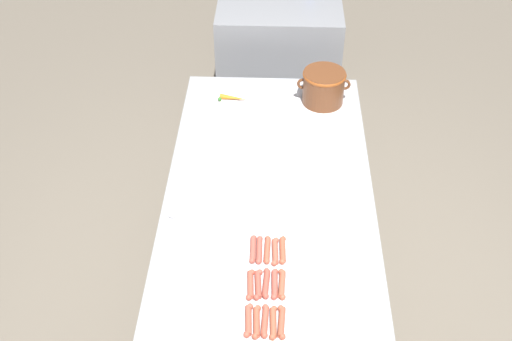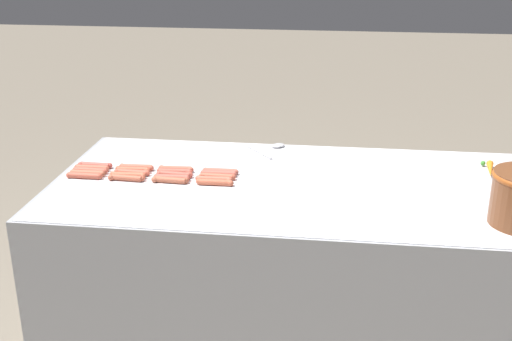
% 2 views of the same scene
% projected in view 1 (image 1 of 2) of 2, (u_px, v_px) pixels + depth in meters
% --- Properties ---
extents(ground_plane, '(20.00, 20.00, 0.00)m').
position_uv_depth(ground_plane, '(267.00, 301.00, 3.69)').
color(ground_plane, '#756B5B').
extents(griddle_counter, '(1.05, 2.16, 0.85)m').
position_uv_depth(griddle_counter, '(268.00, 252.00, 3.41)').
color(griddle_counter, '#9EA0A5').
rests_on(griddle_counter, ground_plane).
extents(back_cabinet, '(0.86, 0.90, 1.04)m').
position_uv_depth(back_cabinet, '(278.00, 60.00, 4.73)').
color(back_cabinet, gray).
rests_on(back_cabinet, ground_plane).
extents(hot_dog_1, '(0.03, 0.16, 0.03)m').
position_uv_depth(hot_dog_1, '(248.00, 320.00, 2.55)').
color(hot_dog_1, '#BA5742').
rests_on(hot_dog_1, griddle_counter).
extents(hot_dog_2, '(0.03, 0.16, 0.03)m').
position_uv_depth(hot_dog_2, '(250.00, 285.00, 2.69)').
color(hot_dog_2, '#B95440').
rests_on(hot_dog_2, griddle_counter).
extents(hot_dog_3, '(0.03, 0.16, 0.03)m').
position_uv_depth(hot_dog_3, '(253.00, 249.00, 2.84)').
color(hot_dog_3, '#B25647').
rests_on(hot_dog_3, griddle_counter).
extents(hot_dog_5, '(0.03, 0.16, 0.03)m').
position_uv_depth(hot_dog_5, '(257.00, 322.00, 2.55)').
color(hot_dog_5, '#BA583F').
rests_on(hot_dog_5, griddle_counter).
extents(hot_dog_6, '(0.04, 0.16, 0.03)m').
position_uv_depth(hot_dog_6, '(258.00, 285.00, 2.69)').
color(hot_dog_6, '#B45242').
rests_on(hot_dog_6, griddle_counter).
extents(hot_dog_7, '(0.03, 0.16, 0.03)m').
position_uv_depth(hot_dog_7, '(259.00, 250.00, 2.84)').
color(hot_dog_7, '#B75446').
rests_on(hot_dog_7, griddle_counter).
extents(hot_dog_9, '(0.03, 0.16, 0.03)m').
position_uv_depth(hot_dog_9, '(265.00, 321.00, 2.55)').
color(hot_dog_9, '#BE5742').
rests_on(hot_dog_9, griddle_counter).
extents(hot_dog_10, '(0.03, 0.16, 0.03)m').
position_uv_depth(hot_dog_10, '(266.00, 283.00, 2.70)').
color(hot_dog_10, '#B55041').
rests_on(hot_dog_10, griddle_counter).
extents(hot_dog_11, '(0.03, 0.16, 0.03)m').
position_uv_depth(hot_dog_11, '(267.00, 250.00, 2.84)').
color(hot_dog_11, '#BA5840').
rests_on(hot_dog_11, griddle_counter).
extents(hot_dog_13, '(0.03, 0.16, 0.03)m').
position_uv_depth(hot_dog_13, '(273.00, 323.00, 2.54)').
color(hot_dog_13, '#B75B40').
rests_on(hot_dog_13, griddle_counter).
extents(hot_dog_14, '(0.03, 0.16, 0.03)m').
position_uv_depth(hot_dog_14, '(275.00, 284.00, 2.69)').
color(hot_dog_14, '#B95445').
rests_on(hot_dog_14, griddle_counter).
extents(hot_dog_15, '(0.03, 0.16, 0.03)m').
position_uv_depth(hot_dog_15, '(275.00, 252.00, 2.83)').
color(hot_dog_15, '#BA5B45').
rests_on(hot_dog_15, griddle_counter).
extents(hot_dog_17, '(0.03, 0.16, 0.03)m').
position_uv_depth(hot_dog_17, '(282.00, 322.00, 2.55)').
color(hot_dog_17, '#B2563E').
rests_on(hot_dog_17, griddle_counter).
extents(hot_dog_18, '(0.03, 0.16, 0.03)m').
position_uv_depth(hot_dog_18, '(282.00, 284.00, 2.69)').
color(hot_dog_18, '#B05A3F').
rests_on(hot_dog_18, griddle_counter).
extents(hot_dog_19, '(0.03, 0.16, 0.03)m').
position_uv_depth(hot_dog_19, '(283.00, 250.00, 2.84)').
color(hot_dog_19, '#B9573D').
rests_on(hot_dog_19, griddle_counter).
extents(bean_pot, '(0.32, 0.25, 0.20)m').
position_uv_depth(bean_pot, '(324.00, 85.00, 3.67)').
color(bean_pot, brown).
rests_on(bean_pot, griddle_counter).
extents(serving_spoon, '(0.23, 0.20, 0.02)m').
position_uv_depth(serving_spoon, '(178.00, 218.00, 3.00)').
color(serving_spoon, '#B7B7BC').
rests_on(serving_spoon, griddle_counter).
extents(carrot, '(0.18, 0.06, 0.03)m').
position_uv_depth(carrot, '(233.00, 98.00, 3.75)').
color(carrot, orange).
rests_on(carrot, griddle_counter).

